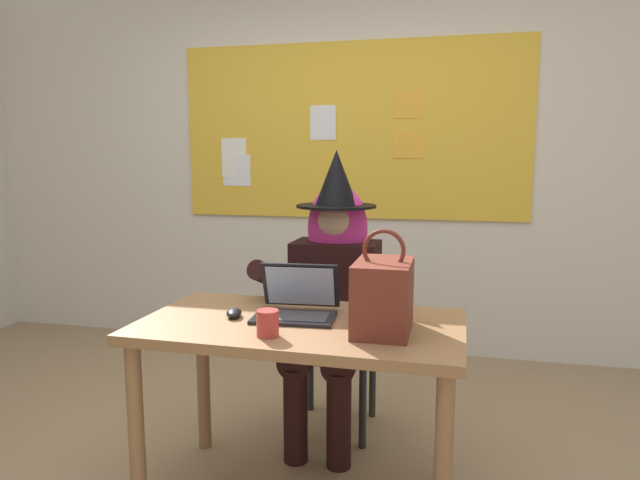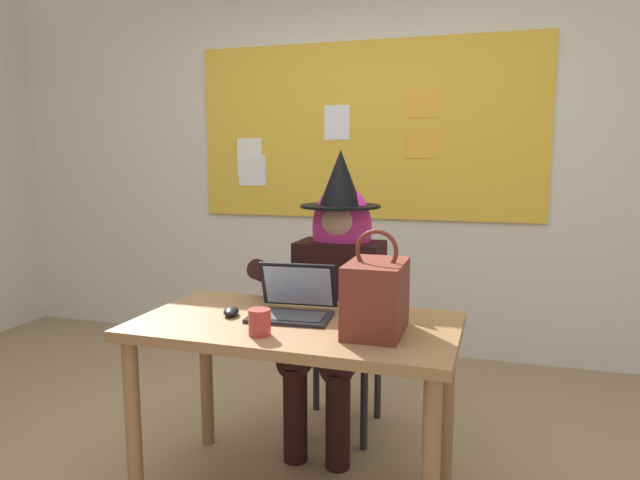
# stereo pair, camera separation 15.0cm
# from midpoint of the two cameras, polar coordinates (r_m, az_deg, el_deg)

# --- Properties ---
(wall_back_bulletin) EXTENTS (5.75, 2.08, 2.66)m
(wall_back_bulletin) POSITION_cam_midpoint_polar(r_m,az_deg,el_deg) (3.98, 5.80, 7.98)
(wall_back_bulletin) COLOR silver
(wall_back_bulletin) RESTS_ON ground
(desk_main) EXTENTS (1.26, 0.71, 0.74)m
(desk_main) POSITION_cam_midpoint_polar(r_m,az_deg,el_deg) (2.23, -0.47, -10.80)
(desk_main) COLOR #8E6642
(desk_main) RESTS_ON ground
(chair_at_desk) EXTENTS (0.42, 0.42, 0.89)m
(chair_at_desk) POSITION_cam_midpoint_polar(r_m,az_deg,el_deg) (2.92, 3.81, -9.05)
(chair_at_desk) COLOR black
(chair_at_desk) RESTS_ON ground
(person_costumed) EXTENTS (0.60, 0.66, 1.41)m
(person_costumed) POSITION_cam_midpoint_polar(r_m,az_deg,el_deg) (2.73, 3.27, -4.15)
(person_costumed) COLOR black
(person_costumed) RESTS_ON ground
(laptop) EXTENTS (0.34, 0.29, 0.20)m
(laptop) POSITION_cam_midpoint_polar(r_m,az_deg,el_deg) (2.26, -0.83, -6.55)
(laptop) COLOR black
(laptop) RESTS_ON desk_main
(computer_mouse) EXTENTS (0.09, 0.12, 0.03)m
(computer_mouse) POSITION_cam_midpoint_polar(r_m,az_deg,el_deg) (2.29, -7.13, -7.22)
(computer_mouse) COLOR black
(computer_mouse) RESTS_ON desk_main
(handbag) EXTENTS (0.20, 0.30, 0.38)m
(handbag) POSITION_cam_midpoint_polar(r_m,az_deg,el_deg) (2.05, 7.82, -5.70)
(handbag) COLOR maroon
(handbag) RESTS_ON desk_main
(coffee_mug) EXTENTS (0.08, 0.08, 0.09)m
(coffee_mug) POSITION_cam_midpoint_polar(r_m,az_deg,el_deg) (2.02, -4.02, -8.35)
(coffee_mug) COLOR #B23833
(coffee_mug) RESTS_ON desk_main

